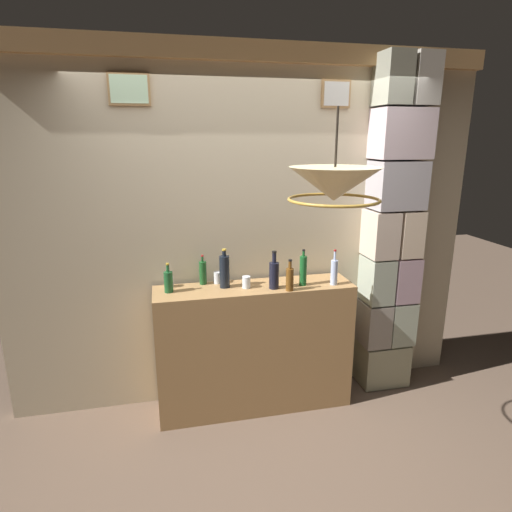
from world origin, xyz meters
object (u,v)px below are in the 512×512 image
liquor_bottle_vermouth (224,271)px  glass_tumbler_rocks (218,278)px  liquor_bottle_scotch (303,270)px  glass_tumbler_shot (169,282)px  liquor_bottle_amaro (290,278)px  liquor_bottle_bourbon (334,272)px  glass_tumbler_highball (246,282)px  liquor_bottle_mezcal (203,272)px  pendant_lamp (334,185)px  liquor_bottle_vodka (274,274)px  liquor_bottle_port (168,281)px

liquor_bottle_vermouth → glass_tumbler_rocks: (-0.04, 0.10, -0.08)m
liquor_bottle_vermouth → liquor_bottle_scotch: (0.58, -0.08, -0.01)m
glass_tumbler_shot → glass_tumbler_rocks: bearing=1.0°
liquor_bottle_amaro → glass_tumbler_rocks: bearing=150.4°
glass_tumbler_rocks → liquor_bottle_bourbon: bearing=-14.6°
liquor_bottle_vermouth → liquor_bottle_bourbon: bearing=-8.3°
liquor_bottle_vermouth → glass_tumbler_highball: (0.15, -0.05, -0.08)m
liquor_bottle_amaro → liquor_bottle_mezcal: bearing=154.7°
glass_tumbler_shot → liquor_bottle_scotch: bearing=-10.2°
liquor_bottle_amaro → liquor_bottle_mezcal: 0.66m
liquor_bottle_scotch → liquor_bottle_mezcal: (-0.73, 0.19, -0.03)m
liquor_bottle_amaro → glass_tumbler_highball: 0.32m
glass_tumbler_highball → pendant_lamp: bearing=-72.2°
liquor_bottle_vermouth → glass_tumbler_rocks: liquor_bottle_vermouth is taller
glass_tumbler_rocks → pendant_lamp: 1.39m
liquor_bottle_scotch → pendant_lamp: pendant_lamp is taller
liquor_bottle_vermouth → liquor_bottle_amaro: 0.48m
glass_tumbler_rocks → pendant_lamp: bearing=-65.3°
liquor_bottle_mezcal → pendant_lamp: bearing=-60.6°
liquor_bottle_scotch → liquor_bottle_bourbon: bearing=-9.4°
liquor_bottle_vermouth → liquor_bottle_bourbon: (0.82, -0.12, -0.02)m
liquor_bottle_vermouth → liquor_bottle_mezcal: 0.19m
glass_tumbler_shot → glass_tumbler_highball: bearing=-14.8°
liquor_bottle_vodka → glass_tumbler_rocks: 0.45m
liquor_bottle_scotch → glass_tumbler_shot: (-0.99, 0.18, -0.08)m
liquor_bottle_vermouth → liquor_bottle_vodka: (0.35, -0.10, -0.02)m
glass_tumbler_rocks → glass_tumbler_shot: size_ratio=1.20×
liquor_bottle_vermouth → liquor_bottle_scotch: size_ratio=1.06×
liquor_bottle_vermouth → liquor_bottle_vodka: 0.37m
pendant_lamp → liquor_bottle_vodka: bearing=96.0°
liquor_bottle_vermouth → glass_tumbler_rocks: size_ratio=3.29×
liquor_bottle_vermouth → liquor_bottle_amaro: liquor_bottle_vermouth is taller
liquor_bottle_mezcal → glass_tumbler_highball: liquor_bottle_mezcal is taller
liquor_bottle_vodka → glass_tumbler_highball: bearing=164.7°
liquor_bottle_bourbon → glass_tumbler_highball: liquor_bottle_bourbon is taller
liquor_bottle_amaro → liquor_bottle_port: bearing=169.6°
liquor_bottle_scotch → pendant_lamp: 1.13m
liquor_bottle_vermouth → liquor_bottle_mezcal: liquor_bottle_vermouth is taller
liquor_bottle_bourbon → liquor_bottle_mezcal: (-0.96, 0.23, -0.01)m
liquor_bottle_bourbon → liquor_bottle_port: bearing=175.2°
glass_tumbler_highball → glass_tumbler_rocks: bearing=141.5°
liquor_bottle_vermouth → glass_tumbler_highball: size_ratio=3.32×
liquor_bottle_bourbon → liquor_bottle_mezcal: size_ratio=1.20×
pendant_lamp → glass_tumbler_rocks: bearing=114.7°
liquor_bottle_vermouth → liquor_bottle_bourbon: liquor_bottle_vermouth is taller
liquor_bottle_vodka → liquor_bottle_amaro: bearing=-35.2°
liquor_bottle_vodka → liquor_bottle_port: 0.77m
liquor_bottle_port → glass_tumbler_highball: liquor_bottle_port is taller
liquor_bottle_port → glass_tumbler_shot: 0.12m
liquor_bottle_mezcal → glass_tumbler_highball: (0.30, -0.16, -0.05)m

